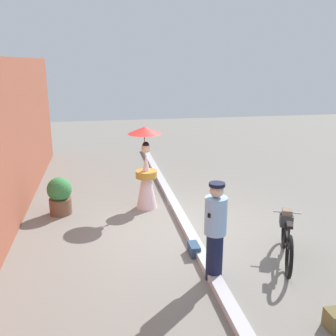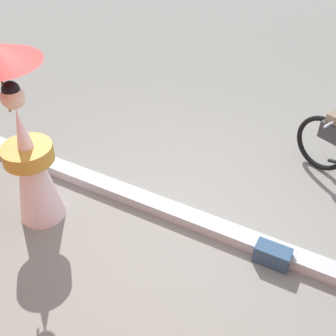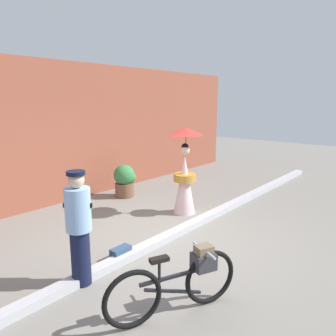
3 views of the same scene
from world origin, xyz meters
name	(u,v)px [view 1 (image 1 of 3)]	position (x,y,z in m)	size (l,w,h in m)	color
ground_plane	(186,229)	(0.00, 0.00, 0.00)	(30.00, 30.00, 0.00)	gray
sidewalk_curb	(186,226)	(0.00, 0.00, 0.06)	(14.00, 0.20, 0.12)	#B2B2B7
bicycle_near_officer	(287,237)	(-1.47, -1.42, 0.41)	(1.58, 0.75, 0.79)	black
person_officer	(215,230)	(-1.85, -0.02, 0.84)	(0.34, 0.34, 1.59)	#141938
person_with_parasol	(146,169)	(1.33, 0.64, 0.93)	(0.76, 0.76, 1.90)	silver
potted_plant_by_door	(60,195)	(1.31, 2.57, 0.44)	(0.55, 0.54, 0.85)	brown
backpack_on_pavement	(194,249)	(-1.04, 0.09, 0.10)	(0.33, 0.17, 0.19)	navy
backpack_spare	(335,320)	(-3.24, -1.19, 0.13)	(0.24, 0.20, 0.25)	brown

